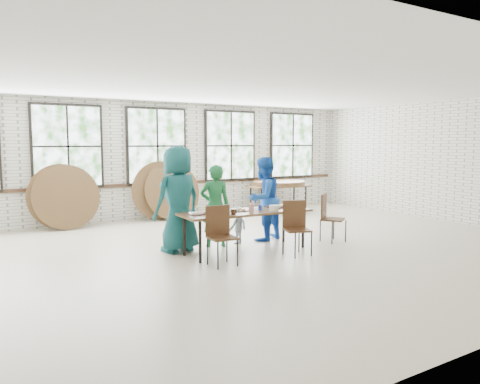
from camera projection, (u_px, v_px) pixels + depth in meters
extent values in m
plane|color=beige|center=(252.00, 252.00, 8.45)|extent=(12.00, 12.00, 0.00)
plane|color=white|center=(252.00, 83.00, 8.14)|extent=(12.00, 12.00, 0.00)
plane|color=silver|center=(156.00, 161.00, 12.09)|extent=(12.00, 0.00, 12.00)
plane|color=silver|center=(456.00, 162.00, 11.45)|extent=(0.00, 9.00, 9.00)
cube|color=#422819|center=(157.00, 184.00, 12.13)|extent=(11.80, 0.05, 0.08)
cube|color=black|center=(68.00, 146.00, 10.84)|extent=(1.62, 0.05, 1.97)
cube|color=white|center=(68.00, 146.00, 10.81)|extent=(1.50, 0.01, 1.85)
cube|color=black|center=(157.00, 146.00, 12.00)|extent=(1.62, 0.05, 1.97)
cube|color=white|center=(157.00, 146.00, 11.97)|extent=(1.50, 0.01, 1.85)
cube|color=black|center=(230.00, 146.00, 13.16)|extent=(1.62, 0.05, 1.97)
cube|color=white|center=(231.00, 146.00, 13.13)|extent=(1.50, 0.01, 1.85)
cube|color=black|center=(292.00, 145.00, 14.32)|extent=(1.62, 0.05, 1.97)
cube|color=white|center=(293.00, 145.00, 14.29)|extent=(1.50, 0.01, 1.85)
cube|color=brown|center=(246.00, 212.00, 8.40)|extent=(2.44, 0.91, 0.04)
cylinder|color=black|center=(200.00, 242.00, 7.61)|extent=(0.05, 0.05, 0.70)
cylinder|color=black|center=(184.00, 236.00, 8.12)|extent=(0.05, 0.05, 0.70)
cylinder|color=black|center=(303.00, 229.00, 8.75)|extent=(0.05, 0.05, 0.70)
cylinder|color=black|center=(284.00, 224.00, 9.26)|extent=(0.05, 0.05, 0.70)
cube|color=#442916|center=(222.00, 238.00, 7.45)|extent=(0.46, 0.44, 0.03)
cube|color=#442916|center=(218.00, 221.00, 7.60)|extent=(0.42, 0.07, 0.50)
cylinder|color=black|center=(218.00, 256.00, 7.24)|extent=(0.02, 0.02, 0.44)
cylinder|color=black|center=(208.00, 251.00, 7.53)|extent=(0.02, 0.02, 0.44)
cylinder|color=black|center=(238.00, 253.00, 7.43)|extent=(0.02, 0.02, 0.44)
cylinder|color=black|center=(227.00, 249.00, 7.72)|extent=(0.02, 0.02, 0.44)
cube|color=#442916|center=(297.00, 230.00, 8.13)|extent=(0.54, 0.53, 0.03)
cube|color=#442916|center=(294.00, 214.00, 8.29)|extent=(0.40, 0.18, 0.50)
cylinder|color=black|center=(295.00, 246.00, 7.91)|extent=(0.02, 0.02, 0.44)
cylinder|color=black|center=(283.00, 242.00, 8.20)|extent=(0.02, 0.02, 0.44)
cylinder|color=black|center=(311.00, 244.00, 8.10)|extent=(0.02, 0.02, 0.44)
cylinder|color=black|center=(299.00, 240.00, 8.39)|extent=(0.02, 0.02, 0.44)
cube|color=#442916|center=(333.00, 219.00, 9.26)|extent=(0.58, 0.57, 0.03)
cube|color=#442916|center=(324.00, 206.00, 9.30)|extent=(0.36, 0.27, 0.50)
cylinder|color=black|center=(332.00, 233.00, 9.04)|extent=(0.02, 0.02, 0.44)
cylinder|color=black|center=(320.00, 230.00, 9.33)|extent=(0.02, 0.02, 0.44)
cylinder|color=black|center=(346.00, 231.00, 9.23)|extent=(0.02, 0.02, 0.44)
cylinder|color=black|center=(334.00, 229.00, 9.52)|extent=(0.02, 0.02, 0.44)
imported|color=#165155|center=(178.00, 199.00, 8.38)|extent=(1.04, 0.79, 1.91)
imported|color=#1C6B35|center=(215.00, 206.00, 8.79)|extent=(0.66, 0.54, 1.55)
imported|color=#172D48|center=(237.00, 225.00, 9.10)|extent=(0.54, 0.40, 0.74)
imported|color=blue|center=(263.00, 199.00, 9.37)|extent=(0.98, 0.86, 1.68)
cube|color=brown|center=(279.00, 186.00, 13.40)|extent=(1.86, 0.90, 0.04)
cylinder|color=black|center=(262.00, 202.00, 12.79)|extent=(0.04, 0.04, 0.70)
cylinder|color=black|center=(251.00, 200.00, 13.26)|extent=(0.04, 0.04, 0.70)
cylinder|color=black|center=(306.00, 198.00, 13.62)|extent=(0.04, 0.04, 0.70)
cylinder|color=black|center=(294.00, 196.00, 14.08)|extent=(0.04, 0.04, 0.70)
cube|color=black|center=(201.00, 213.00, 8.06)|extent=(0.44, 0.33, 0.02)
cube|color=black|center=(235.00, 210.00, 8.41)|extent=(0.44, 0.33, 0.02)
cube|color=black|center=(278.00, 207.00, 8.89)|extent=(0.44, 0.33, 0.02)
cylinder|color=black|center=(233.00, 212.00, 8.00)|extent=(0.09, 0.09, 0.09)
cube|color=red|center=(251.00, 209.00, 8.23)|extent=(0.07, 0.07, 0.11)
cylinder|color=#1732B0|center=(260.00, 208.00, 8.47)|extent=(0.07, 0.07, 0.10)
cylinder|color=orange|center=(296.00, 205.00, 8.77)|extent=(0.07, 0.07, 0.11)
cylinder|color=white|center=(274.00, 208.00, 8.41)|extent=(0.17, 0.17, 0.10)
ellipsoid|color=white|center=(228.00, 214.00, 7.92)|extent=(0.11, 0.11, 0.05)
ellipsoid|color=white|center=(276.00, 207.00, 8.71)|extent=(0.11, 0.11, 0.05)
cylinder|color=brown|center=(279.00, 185.00, 13.39)|extent=(1.50, 1.50, 0.04)
cylinder|color=brown|center=(279.00, 183.00, 13.39)|extent=(1.50, 1.50, 0.04)
cylinder|color=brown|center=(279.00, 182.00, 13.38)|extent=(1.50, 1.50, 0.04)
cylinder|color=brown|center=(62.00, 197.00, 10.63)|extent=(1.50, 0.32, 1.48)
cylinder|color=brown|center=(66.00, 197.00, 10.58)|extent=(1.50, 0.39, 1.47)
cylinder|color=brown|center=(160.00, 191.00, 11.89)|extent=(1.50, 0.19, 1.50)
cylinder|color=brown|center=(172.00, 191.00, 11.95)|extent=(1.50, 0.43, 1.46)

